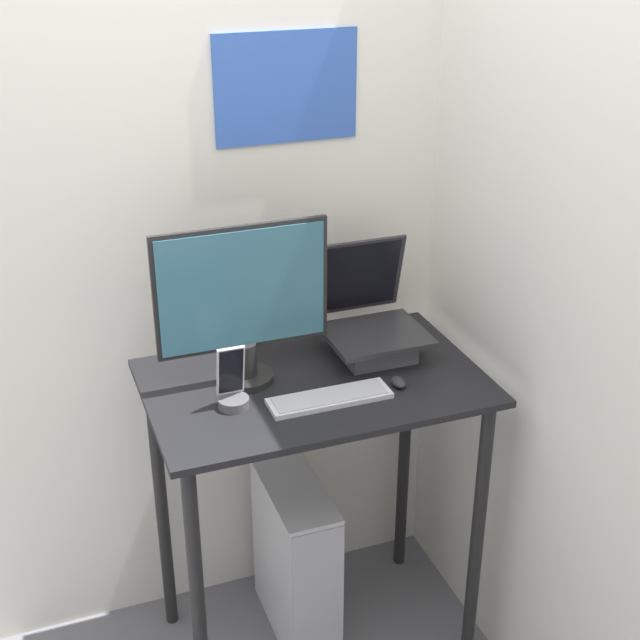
# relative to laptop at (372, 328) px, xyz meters

# --- Properties ---
(wall_back) EXTENTS (6.00, 0.06, 2.60)m
(wall_back) POSITION_rel_laptop_xyz_m (-0.21, 0.29, 0.26)
(wall_back) COLOR silver
(wall_back) RESTS_ON ground_plane
(wall_side_right) EXTENTS (0.05, 6.00, 2.60)m
(wall_side_right) POSITION_rel_laptop_xyz_m (0.34, -0.39, 0.26)
(wall_side_right) COLOR silver
(wall_side_right) RESTS_ON ground_plane
(desk) EXTENTS (0.93, 0.59, 0.97)m
(desk) POSITION_rel_laptop_xyz_m (-0.21, -0.10, -0.25)
(desk) COLOR black
(desk) RESTS_ON ground_plane
(laptop) EXTENTS (0.28, 0.30, 0.32)m
(laptop) POSITION_rel_laptop_xyz_m (0.00, 0.00, 0.00)
(laptop) COLOR #4C4C51
(laptop) RESTS_ON desk
(monitor) EXTENTS (0.47, 0.15, 0.45)m
(monitor) POSITION_rel_laptop_xyz_m (-0.39, -0.03, 0.15)
(monitor) COLOR black
(monitor) RESTS_ON desk
(keyboard) EXTENTS (0.33, 0.10, 0.02)m
(keyboard) POSITION_rel_laptop_xyz_m (-0.22, -0.22, -0.07)
(keyboard) COLOR silver
(keyboard) RESTS_ON desk
(mouse) EXTENTS (0.04, 0.06, 0.03)m
(mouse) POSITION_rel_laptop_xyz_m (-0.01, -0.21, -0.06)
(mouse) COLOR #262626
(mouse) RESTS_ON desk
(cell_phone) EXTENTS (0.08, 0.08, 0.17)m
(cell_phone) POSITION_rel_laptop_xyz_m (-0.46, -0.15, -0.03)
(cell_phone) COLOR #4C4C51
(cell_phone) RESTS_ON desk
(computer_tower) EXTENTS (0.17, 0.40, 0.54)m
(computer_tower) POSITION_rel_laptop_xyz_m (-0.24, -0.01, -0.77)
(computer_tower) COLOR silver
(computer_tower) RESTS_ON ground_plane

